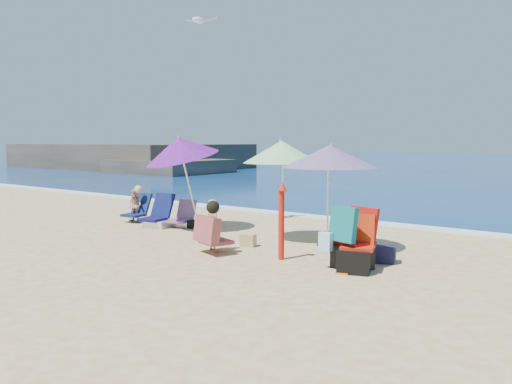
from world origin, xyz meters
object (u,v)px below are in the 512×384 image
Objects in this scene: umbrella_striped at (282,152)px; furled_umbrella at (282,217)px; chair_navy at (159,218)px; person_center at (212,227)px; camp_chair_right at (351,246)px; seagull at (199,20)px; umbrella_turquoise at (330,156)px; person_left at (136,205)px; chair_rainbow at (186,220)px; camp_chair_left at (355,255)px; umbrella_blue at (180,148)px.

umbrella_striped is 2.07m from furled_umbrella.
chair_navy is 0.83× the size of person_center.
seagull is at bearing 162.32° from camp_chair_right.
person_center is at bearing -138.62° from umbrella_turquoise.
furled_umbrella is 5.89m from seagull.
person_center is 4.53m from person_left.
umbrella_striped is 3.48m from chair_rainbow.
camp_chair_left is at bearing 0.59° from furled_umbrella.
umbrella_striped is 1.54× the size of furled_umbrella.
furled_umbrella is 1.32× the size of camp_chair_right.
umbrella_turquoise is 2.52× the size of seagull.
person_left is at bearing 172.93° from umbrella_blue.
person_left is at bearing -167.51° from seagull.
furled_umbrella is (0.99, -1.42, -1.13)m from umbrella_striped.
umbrella_striped is 2.03× the size of camp_chair_right.
chair_rainbow is 0.94× the size of camp_chair_left.
person_center is 5.48m from seagull.
umbrella_blue is 2.50m from person_left.
umbrella_striped is at bearing 4.98° from chair_navy.
person_center reaches higher than camp_chair_left.
umbrella_striped reaches higher than chair_rainbow.
furled_umbrella is 1.65× the size of seagull.
chair_rainbow is at bearing 41.70° from chair_navy.
umbrella_striped reaches higher than umbrella_turquoise.
umbrella_blue is 2.50× the size of person_left.
person_center is (-0.42, -1.75, -1.42)m from umbrella_striped.
umbrella_striped reaches higher than camp_chair_right.
furled_umbrella is at bearing -13.18° from person_left.
chair_navy is 0.98× the size of chair_rainbow.
chair_navy is at bearing 169.56° from camp_chair_left.
camp_chair_left is (5.13, -1.06, -1.70)m from umbrella_blue.
chair_navy is (-4.82, -0.06, -1.63)m from umbrella_turquoise.
umbrella_blue is 1.96m from chair_navy.
person_left is at bearing 158.72° from person_center.
umbrella_striped is at bearing 76.59° from person_center.
person_left is (-1.12, 0.20, 0.22)m from chair_navy.
person_center reaches higher than person_left.
camp_chair_right is (-0.15, 0.15, 0.11)m from camp_chair_left.
seagull reaches higher than chair_rainbow.
camp_chair_right is at bearing -10.33° from umbrella_blue.
chair_rainbow is at bearing 8.79° from person_left.
camp_chair_right reaches higher than person_left.
umbrella_blue reaches higher than person_center.
furled_umbrella is at bearing -104.45° from umbrella_turquoise.
camp_chair_right is (1.31, 0.17, -0.39)m from furled_umbrella.
umbrella_blue is at bearing -178.50° from umbrella_turquoise.
umbrella_striped is at bearing 150.13° from camp_chair_left.
camp_chair_right is at bearing 10.30° from person_center.
umbrella_striped is 2.54× the size of seagull.
seagull is (0.01, 0.68, 3.06)m from umbrella_blue.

